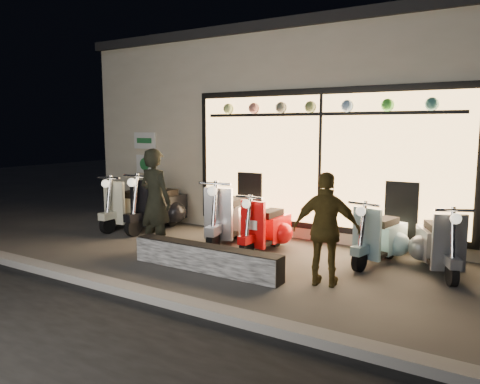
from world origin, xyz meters
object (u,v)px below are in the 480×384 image
(scooter_silver, at_px, (231,217))
(man, at_px, (155,201))
(scooter_red, at_px, (268,227))
(graffiti_barrier, at_px, (206,258))
(woman, at_px, (326,230))

(scooter_silver, relative_size, man, 0.91)
(scooter_silver, relative_size, scooter_red, 1.19)
(graffiti_barrier, height_order, scooter_red, scooter_red)
(graffiti_barrier, relative_size, scooter_silver, 1.54)
(scooter_red, xyz_separation_m, woman, (1.58, -1.26, 0.38))
(man, bearing_deg, graffiti_barrier, 165.20)
(graffiti_barrier, xyz_separation_m, scooter_red, (0.20, 1.61, 0.20))
(graffiti_barrier, xyz_separation_m, woman, (1.77, 0.35, 0.58))
(graffiti_barrier, distance_m, scooter_silver, 1.91)
(man, relative_size, woman, 1.15)
(graffiti_barrier, xyz_separation_m, man, (-1.40, 0.46, 0.70))
(scooter_silver, xyz_separation_m, woman, (2.46, -1.40, 0.31))
(man, distance_m, woman, 3.18)
(scooter_silver, height_order, man, man)
(scooter_red, xyz_separation_m, man, (-1.60, -1.16, 0.50))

